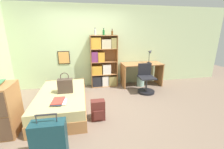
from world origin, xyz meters
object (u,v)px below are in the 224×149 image
object	(u,v)px
bed	(62,101)
bottle_green	(95,32)
handbag	(65,86)
bookcase	(103,63)
book_stack_on_bed	(58,101)
desk_lamp	(150,53)
waste_bin	(140,82)
bottle_brown	(104,32)
desk	(142,70)
suitcase	(50,141)
bottle_clear	(112,33)
backpack	(98,110)
desk_chair	(146,84)

from	to	relation	value
bed	bottle_green	world-z (taller)	bottle_green
handbag	bookcase	bearing A→B (deg)	53.51
book_stack_on_bed	bottle_green	bearing A→B (deg)	64.62
desk_lamp	waste_bin	bearing A→B (deg)	-160.58
bottle_brown	waste_bin	size ratio (longest dim) A/B	0.73
bottle_green	desk	bearing A→B (deg)	-7.47
suitcase	bottle_clear	bearing A→B (deg)	62.53
bottle_green	bottle_clear	size ratio (longest dim) A/B	1.15
book_stack_on_bed	suitcase	bearing A→B (deg)	-91.07
suitcase	desk_lamp	bearing A→B (deg)	44.66
desk_lamp	bottle_green	bearing A→B (deg)	175.57
handbag	bottle_brown	size ratio (longest dim) A/B	2.18
backpack	bottle_green	bearing A→B (deg)	85.19
handbag	suitcase	xyz separation A→B (m)	(-0.11, -1.40, -0.32)
desk_chair	waste_bin	size ratio (longest dim) A/B	2.93
bottle_clear	waste_bin	xyz separation A→B (m)	(0.93, -0.25, -1.60)
handbag	bottle_clear	size ratio (longest dim) A/B	2.44
desk	backpack	bearing A→B (deg)	-132.93
bottle_clear	bottle_brown	bearing A→B (deg)	-172.57
bottle_green	bottle_clear	bearing A→B (deg)	-0.80
bookcase	bottle_brown	xyz separation A→B (m)	(0.04, -0.01, 0.96)
handbag	desk	size ratio (longest dim) A/B	0.35
bed	desk_lamp	world-z (taller)	desk_lamp
book_stack_on_bed	desk	world-z (taller)	desk
bed	waste_bin	bearing A→B (deg)	25.69
suitcase	waste_bin	size ratio (longest dim) A/B	2.48
bottle_clear	desk_chair	size ratio (longest dim) A/B	0.22
book_stack_on_bed	bookcase	xyz separation A→B (m)	(1.15, 1.94, 0.31)
bookcase	bottle_clear	size ratio (longest dim) A/B	8.70
bottle_brown	bottle_clear	size ratio (longest dim) A/B	1.12
desk	suitcase	bearing A→B (deg)	-132.69
suitcase	handbag	bearing A→B (deg)	85.48
desk	waste_bin	size ratio (longest dim) A/B	4.51
book_stack_on_bed	desk	size ratio (longest dim) A/B	0.29
desk	waste_bin	bearing A→B (deg)	-123.26
bookcase	bottle_brown	distance (m)	0.96
bottle_green	desk_lamp	size ratio (longest dim) A/B	0.48
suitcase	desk_chair	bearing A→B (deg)	41.02
desk_lamp	waste_bin	distance (m)	1.00
bottle_green	backpack	xyz separation A→B (m)	(-0.17, -2.00, -1.55)
bottle_green	bottle_brown	distance (m)	0.26
suitcase	bottle_green	bearing A→B (deg)	71.58
bookcase	bottle_clear	distance (m)	1.01
book_stack_on_bed	bottle_brown	size ratio (longest dim) A/B	1.77
bed	backpack	xyz separation A→B (m)	(0.78, -0.58, -0.01)
handbag	bottle_clear	xyz separation A→B (m)	(1.37, 1.46, 1.13)
bed	desk_lamp	xyz separation A→B (m)	(2.75, 1.28, 0.85)
handbag	bookcase	xyz separation A→B (m)	(1.06, 1.43, 0.18)
book_stack_on_bed	desk_lamp	xyz separation A→B (m)	(2.74, 1.83, 0.59)
book_stack_on_bed	bottle_clear	distance (m)	2.76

